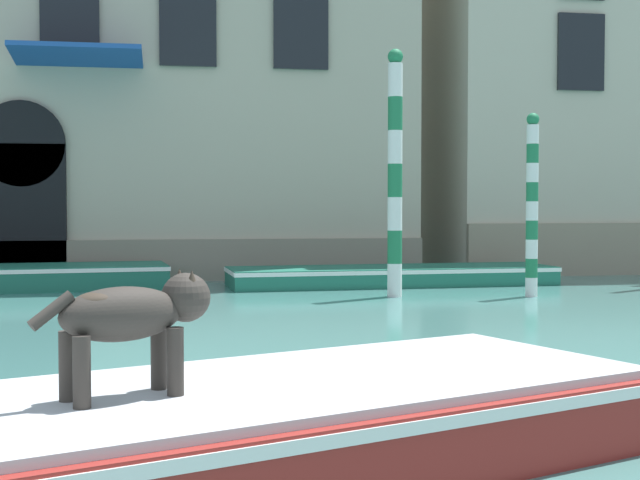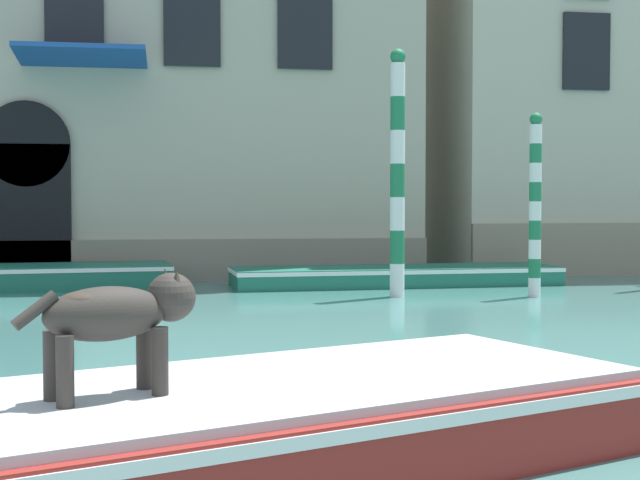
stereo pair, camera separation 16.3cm
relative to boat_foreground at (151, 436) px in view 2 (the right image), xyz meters
name	(u,v)px [view 2 (the right image)]	position (x,y,z in m)	size (l,w,h in m)	color
boat_foreground	(151,436)	(0.00, 0.00, 0.00)	(7.15, 4.46, 0.56)	maroon
dog_on_deck	(119,315)	(-0.18, -0.04, 0.76)	(1.06, 0.65, 0.76)	#332D28
boat_moored_near_palazzo	(0,277)	(-3.33, 13.10, -0.04)	(6.92, 2.51, 0.48)	#1E6651
boat_moored_far	(395,275)	(4.77, 12.84, -0.09)	(7.02, 2.11, 0.40)	#1E6651
mooring_pole_0	(535,204)	(6.74, 10.13, 1.42)	(0.23, 0.23, 3.41)	white
mooring_pole_4	(397,172)	(4.23, 10.55, 2.02)	(0.28, 0.28, 4.59)	white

